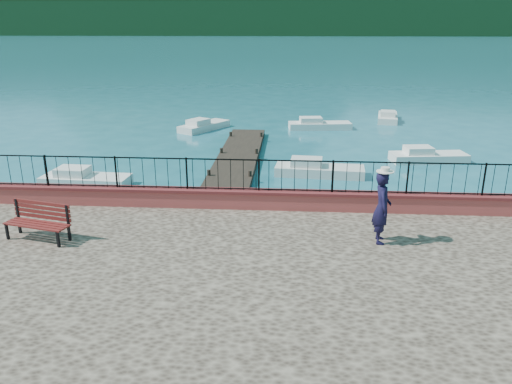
# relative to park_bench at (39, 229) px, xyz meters

# --- Properties ---
(ground) EXTENTS (2000.00, 2000.00, 0.00)m
(ground) POSITION_rel_park_bench_xyz_m (5.90, -0.97, -1.49)
(ground) COLOR #19596B
(ground) RESTS_ON ground
(parapet) EXTENTS (28.00, 0.46, 0.58)m
(parapet) POSITION_rel_park_bench_xyz_m (5.90, 2.73, -0.00)
(parapet) COLOR #AF3F3F
(parapet) RESTS_ON promenade
(railing) EXTENTS (27.00, 0.05, 0.95)m
(railing) POSITION_rel_park_bench_xyz_m (5.90, 2.73, 0.76)
(railing) COLOR black
(railing) RESTS_ON parapet
(dock) EXTENTS (2.00, 16.00, 0.30)m
(dock) POSITION_rel_park_bench_xyz_m (3.90, 11.03, -1.34)
(dock) COLOR #2D231C
(dock) RESTS_ON ground
(far_forest) EXTENTS (900.00, 60.00, 18.00)m
(far_forest) POSITION_rel_park_bench_xyz_m (5.90, 299.03, 7.51)
(far_forest) COLOR black
(far_forest) RESTS_ON ground
(foothills) EXTENTS (900.00, 120.00, 44.00)m
(foothills) POSITION_rel_park_bench_xyz_m (5.90, 359.03, 20.51)
(foothills) COLOR black
(foothills) RESTS_ON ground
(companion_hill) EXTENTS (448.00, 384.00, 180.00)m
(companion_hill) POSITION_rel_park_bench_xyz_m (225.90, 559.03, -1.49)
(companion_hill) COLOR #142D23
(companion_hill) RESTS_ON ground
(park_bench) EXTENTS (1.84, 0.98, 0.98)m
(park_bench) POSITION_rel_park_bench_xyz_m (0.00, 0.00, 0.00)
(park_bench) COLOR black
(park_bench) RESTS_ON promenade
(person) EXTENTS (0.48, 0.71, 1.89)m
(person) POSITION_rel_park_bench_xyz_m (8.89, 0.48, 0.65)
(person) COLOR black
(person) RESTS_ON promenade
(hat) EXTENTS (0.44, 0.44, 0.12)m
(hat) POSITION_rel_park_bench_xyz_m (8.89, 0.48, 1.66)
(hat) COLOR silver
(hat) RESTS_ON person
(boat_0) EXTENTS (3.78, 1.49, 0.80)m
(boat_0) POSITION_rel_park_bench_xyz_m (-2.17, 8.19, -1.09)
(boat_0) COLOR silver
(boat_0) RESTS_ON ground
(boat_1) EXTENTS (4.10, 1.64, 0.80)m
(boat_1) POSITION_rel_park_bench_xyz_m (7.88, 10.39, -1.09)
(boat_1) COLOR silver
(boat_1) RESTS_ON ground
(boat_2) EXTENTS (3.87, 1.76, 0.80)m
(boat_2) POSITION_rel_park_bench_xyz_m (13.47, 13.18, -1.09)
(boat_2) COLOR silver
(boat_2) RESTS_ON ground
(boat_3) EXTENTS (3.09, 3.88, 0.80)m
(boat_3) POSITION_rel_park_bench_xyz_m (0.88, 20.25, -1.09)
(boat_3) COLOR silver
(boat_3) RESTS_ON ground
(boat_4) EXTENTS (4.16, 1.74, 0.80)m
(boat_4) POSITION_rel_park_bench_xyz_m (8.43, 21.05, -1.09)
(boat_4) COLOR silver
(boat_4) RESTS_ON ground
(boat_5) EXTENTS (1.89, 3.71, 0.80)m
(boat_5) POSITION_rel_park_bench_xyz_m (13.39, 24.30, -1.09)
(boat_5) COLOR silver
(boat_5) RESTS_ON ground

